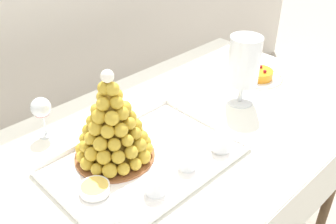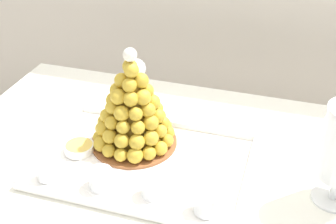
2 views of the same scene
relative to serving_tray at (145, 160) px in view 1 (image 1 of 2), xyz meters
name	(u,v)px [view 1 (image 1 of 2)]	position (x,y,z in m)	size (l,w,h in m)	color
buffet_table	(175,152)	(0.18, 0.04, -0.09)	(1.58, 0.89, 0.76)	brown
serving_tray	(145,160)	(0.00, 0.00, 0.00)	(0.58, 0.40, 0.02)	white
croquembouche	(112,126)	(-0.06, 0.08, 0.12)	(0.25, 0.25, 0.30)	brown
dessert_cup_left	(116,218)	(-0.22, -0.14, 0.02)	(0.05, 0.05, 0.05)	silver
dessert_cup_mid_left	(155,185)	(-0.07, -0.12, 0.03)	(0.06, 0.06, 0.05)	silver
dessert_cup_centre	(187,162)	(0.07, -0.12, 0.03)	(0.06, 0.06, 0.05)	silver
dessert_cup_mid_right	(221,143)	(0.21, -0.13, 0.03)	(0.06, 0.06, 0.06)	silver
creme_brulee_ramekin	(95,188)	(-0.19, -0.01, 0.02)	(0.09, 0.09, 0.02)	white
macaron_goblet	(244,62)	(0.50, 0.01, 0.16)	(0.12, 0.12, 0.27)	white
fruit_tart_plate	(259,76)	(0.72, 0.07, 0.01)	(0.21, 0.21, 0.05)	white
wine_glass	(41,109)	(-0.15, 0.35, 0.10)	(0.07, 0.07, 0.14)	silver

